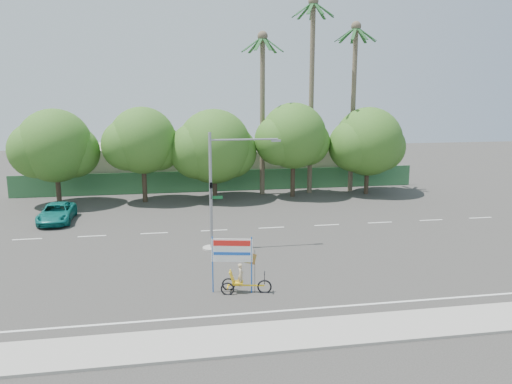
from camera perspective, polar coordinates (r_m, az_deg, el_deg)
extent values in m
plane|color=#33302D|center=(26.91, 1.05, -8.80)|extent=(120.00, 120.00, 0.00)
cube|color=gray|center=(20.19, 5.25, -15.88)|extent=(50.00, 2.40, 0.12)
cube|color=#336B3D|center=(47.27, -3.91, 1.29)|extent=(38.00, 0.08, 2.00)
cube|color=#BEB397|center=(51.56, -15.60, 2.87)|extent=(12.00, 8.00, 4.00)
cube|color=#BEB397|center=(52.91, 4.22, 3.26)|extent=(14.00, 8.00, 3.60)
cylinder|color=#473828|center=(44.40, -21.69, 0.84)|extent=(0.40, 0.40, 3.52)
sphere|color=#235C1B|center=(43.97, -22.00, 4.94)|extent=(6.00, 6.00, 6.00)
sphere|color=#235C1B|center=(44.06, -20.14, 4.35)|extent=(4.32, 4.32, 4.32)
sphere|color=#235C1B|center=(44.06, -23.75, 4.39)|extent=(4.56, 4.56, 4.56)
cylinder|color=#473828|center=(43.48, -12.64, 1.31)|extent=(0.40, 0.40, 3.74)
sphere|color=#235C1B|center=(43.03, -12.84, 5.77)|extent=(5.60, 5.60, 5.60)
sphere|color=#235C1B|center=(43.34, -11.12, 5.09)|extent=(4.03, 4.03, 4.03)
sphere|color=#235C1B|center=(42.89, -14.52, 5.22)|extent=(4.26, 4.26, 4.26)
cylinder|color=#473828|center=(43.63, -4.74, 1.29)|extent=(0.40, 0.40, 3.30)
sphere|color=#235C1B|center=(43.20, -4.80, 5.21)|extent=(6.40, 6.40, 6.40)
sphere|color=#235C1B|center=(43.71, -2.94, 4.62)|extent=(4.61, 4.61, 4.61)
sphere|color=#235C1B|center=(42.89, -6.69, 4.73)|extent=(4.86, 4.86, 4.86)
cylinder|color=#473828|center=(44.74, 4.22, 1.93)|extent=(0.40, 0.40, 3.87)
sphere|color=#235C1B|center=(44.30, 4.29, 6.42)|extent=(5.80, 5.80, 5.80)
sphere|color=#235C1B|center=(44.98, 5.81, 5.68)|extent=(4.18, 4.18, 4.18)
sphere|color=#235C1B|center=(43.79, 2.70, 5.92)|extent=(4.41, 4.41, 4.41)
cylinder|color=#473828|center=(46.97, 12.54, 1.87)|extent=(0.40, 0.40, 3.43)
sphere|color=#235C1B|center=(46.56, 12.70, 5.65)|extent=(6.20, 6.20, 6.20)
sphere|color=#235C1B|center=(47.44, 14.10, 5.03)|extent=(4.46, 4.46, 4.46)
sphere|color=#235C1B|center=(45.85, 11.19, 5.24)|extent=(4.71, 4.71, 4.71)
cylinder|color=#70604C|center=(46.11, 6.34, 10.37)|extent=(0.44, 0.44, 17.00)
sphere|color=#70604C|center=(46.74, 6.58, 20.84)|extent=(0.90, 0.90, 0.90)
cube|color=#1C4C21|center=(46.90, 7.74, 19.97)|extent=(1.91, 0.28, 1.36)
cube|color=#1C4C21|center=(47.41, 7.23, 19.89)|extent=(1.65, 1.44, 1.36)
cube|color=#1C4C21|center=(47.56, 6.43, 19.88)|extent=(0.61, 1.93, 1.36)
cube|color=#1C4C21|center=(47.28, 5.68, 19.94)|extent=(1.20, 1.80, 1.36)
cube|color=#1C4C21|center=(46.71, 5.33, 20.06)|extent=(1.89, 0.92, 1.36)
cube|color=#1C4C21|center=(46.09, 5.56, 20.17)|extent=(1.89, 0.92, 1.36)
cube|color=#1C4C21|center=(45.73, 6.26, 20.22)|extent=(1.20, 1.80, 1.36)
cube|color=#1C4C21|center=(45.80, 7.12, 20.19)|extent=(0.61, 1.93, 1.36)
cube|color=#1C4C21|center=(46.27, 7.70, 20.09)|extent=(1.65, 1.44, 1.36)
cylinder|color=#70604C|center=(47.40, 11.02, 9.05)|extent=(0.44, 0.44, 15.00)
sphere|color=#70604C|center=(47.71, 11.38, 18.08)|extent=(0.90, 0.90, 0.90)
cube|color=#1C4C21|center=(47.98, 12.44, 17.21)|extent=(1.91, 0.28, 1.36)
cube|color=#1C4C21|center=(48.46, 11.91, 17.17)|extent=(1.65, 1.44, 1.36)
cube|color=#1C4C21|center=(48.56, 11.12, 17.19)|extent=(0.61, 1.93, 1.36)
cube|color=#1C4C21|center=(48.23, 10.43, 17.25)|extent=(1.20, 1.80, 1.36)
cube|color=#1C4C21|center=(47.63, 10.16, 17.34)|extent=(1.89, 0.92, 1.36)
cube|color=#1C4C21|center=(47.03, 10.44, 17.41)|extent=(1.89, 0.92, 1.36)
cube|color=#1C4C21|center=(46.71, 11.15, 17.42)|extent=(1.20, 1.80, 1.36)
cube|color=#1C4C21|center=(46.83, 11.97, 17.37)|extent=(0.61, 1.93, 1.36)
cube|color=#1C4C21|center=(47.34, 12.47, 17.29)|extent=(1.65, 1.44, 1.36)
cylinder|color=#70604C|center=(45.12, 0.74, 8.51)|extent=(0.44, 0.44, 14.00)
sphere|color=#70604C|center=(45.30, 0.76, 17.39)|extent=(0.90, 0.90, 0.90)
cube|color=#1C4C21|center=(45.42, 1.98, 16.53)|extent=(1.91, 0.28, 1.36)
cube|color=#1C4C21|center=(45.97, 1.53, 16.47)|extent=(1.65, 1.44, 1.36)
cube|color=#1C4C21|center=(46.17, 0.74, 16.45)|extent=(0.61, 1.93, 1.36)
cube|color=#1C4C21|center=(45.95, -0.04, 16.48)|extent=(1.20, 1.80, 1.36)
cube|color=#1C4C21|center=(45.40, -0.47, 16.54)|extent=(1.89, 0.92, 1.36)
cube|color=#1C4C21|center=(44.77, -0.33, 16.61)|extent=(1.89, 0.92, 1.36)
cube|color=#1C4C21|center=(44.35, 0.34, 16.66)|extent=(1.20, 1.80, 1.36)
cube|color=#1C4C21|center=(44.36, 1.21, 16.66)|extent=(0.61, 1.93, 1.36)
cube|color=#1C4C21|center=(44.78, 1.85, 16.60)|extent=(1.65, 1.44, 1.36)
cylinder|color=gray|center=(30.32, -5.08, -6.38)|extent=(1.10, 1.10, 0.10)
cylinder|color=gray|center=(29.45, -5.19, 0.02)|extent=(0.18, 0.18, 7.00)
cylinder|color=gray|center=(29.23, -1.37, 6.02)|extent=(4.00, 0.10, 0.10)
cube|color=gray|center=(29.59, 2.29, 5.89)|extent=(0.55, 0.20, 0.12)
imported|color=black|center=(29.22, -5.16, 0.13)|extent=(0.16, 0.20, 1.00)
cube|color=#14662D|center=(29.55, -4.51, -0.62)|extent=(0.70, 0.04, 0.18)
torus|color=black|center=(23.82, 0.98, -10.78)|extent=(0.69, 0.22, 0.69)
torus|color=black|center=(24.18, -3.16, -10.49)|extent=(0.64, 0.21, 0.64)
torus|color=black|center=(23.66, -3.28, -11.01)|extent=(0.64, 0.21, 0.64)
cube|color=yellow|center=(23.83, -1.13, -10.61)|extent=(1.69, 0.42, 0.06)
cube|color=yellow|center=(23.91, -3.22, -10.70)|extent=(0.19, 0.61, 0.05)
cube|color=yellow|center=(23.80, -2.12, -10.28)|extent=(0.58, 0.52, 0.06)
cube|color=yellow|center=(23.72, -2.79, -9.63)|extent=(0.31, 0.46, 0.55)
cylinder|color=black|center=(23.67, 0.98, -9.87)|extent=(0.04, 0.04, 0.56)
cube|color=black|center=(23.57, 0.98, -9.25)|extent=(0.13, 0.45, 0.04)
imported|color=#CCB284|center=(23.65, -1.75, -9.42)|extent=(0.34, 0.44, 1.09)
cylinder|color=#174AAC|center=(23.61, -4.98, -8.27)|extent=(0.07, 0.07, 2.73)
cylinder|color=#174AAC|center=(23.46, -0.51, -8.35)|extent=(0.07, 0.07, 2.73)
cube|color=white|center=(23.29, -2.77, -6.68)|extent=(1.89, 0.45, 1.11)
cube|color=red|center=(23.15, -2.78, -5.87)|extent=(1.69, 0.37, 0.26)
cube|color=#174AAC|center=(23.30, -2.77, -7.06)|extent=(1.69, 0.37, 0.14)
cylinder|color=black|center=(23.56, -0.14, -9.05)|extent=(0.02, 0.02, 2.12)
cube|color=red|center=(23.35, -1.01, -7.53)|extent=(0.88, 0.21, 0.66)
imported|color=#107069|center=(38.87, -21.82, -2.23)|extent=(2.32, 4.86, 1.34)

